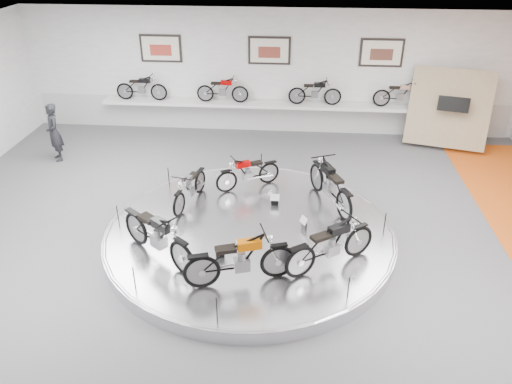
# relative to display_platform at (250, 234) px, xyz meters

# --- Properties ---
(floor) EXTENTS (16.00, 16.00, 0.00)m
(floor) POSITION_rel_display_platform_xyz_m (0.00, -0.30, -0.15)
(floor) COLOR #555558
(floor) RESTS_ON ground
(ceiling) EXTENTS (16.00, 16.00, 0.00)m
(ceiling) POSITION_rel_display_platform_xyz_m (0.00, -0.30, 3.85)
(ceiling) COLOR white
(ceiling) RESTS_ON wall_back
(wall_back) EXTENTS (16.00, 0.00, 16.00)m
(wall_back) POSITION_rel_display_platform_xyz_m (0.00, 6.70, 1.85)
(wall_back) COLOR white
(wall_back) RESTS_ON floor
(dado_band) EXTENTS (15.68, 0.04, 1.10)m
(dado_band) POSITION_rel_display_platform_xyz_m (0.00, 6.68, 0.40)
(dado_band) COLOR #BCBCBA
(dado_band) RESTS_ON floor
(display_platform) EXTENTS (6.40, 6.40, 0.30)m
(display_platform) POSITION_rel_display_platform_xyz_m (0.00, 0.00, 0.00)
(display_platform) COLOR silver
(display_platform) RESTS_ON floor
(platform_rim) EXTENTS (6.40, 6.40, 0.10)m
(platform_rim) POSITION_rel_display_platform_xyz_m (0.00, 0.00, 0.12)
(platform_rim) COLOR #B2B2BA
(platform_rim) RESTS_ON display_platform
(shelf) EXTENTS (11.00, 0.55, 0.10)m
(shelf) POSITION_rel_display_platform_xyz_m (0.00, 6.40, 0.85)
(shelf) COLOR silver
(shelf) RESTS_ON wall_back
(poster_left) EXTENTS (1.35, 0.06, 0.88)m
(poster_left) POSITION_rel_display_platform_xyz_m (-3.50, 6.66, 2.55)
(poster_left) COLOR #EFE7CF
(poster_left) RESTS_ON wall_back
(poster_center) EXTENTS (1.35, 0.06, 0.88)m
(poster_center) POSITION_rel_display_platform_xyz_m (0.00, 6.66, 2.55)
(poster_center) COLOR #EFE7CF
(poster_center) RESTS_ON wall_back
(poster_right) EXTENTS (1.35, 0.06, 0.88)m
(poster_right) POSITION_rel_display_platform_xyz_m (3.50, 6.66, 2.55)
(poster_right) COLOR #EFE7CF
(poster_right) RESTS_ON wall_back
(display_panel) EXTENTS (2.56, 1.52, 2.30)m
(display_panel) POSITION_rel_display_platform_xyz_m (5.60, 5.80, 1.10)
(display_panel) COLOR tan
(display_panel) RESTS_ON floor
(shelf_bike_a) EXTENTS (1.22, 0.43, 0.73)m
(shelf_bike_a) POSITION_rel_display_platform_xyz_m (-4.20, 6.40, 1.27)
(shelf_bike_a) COLOR black
(shelf_bike_a) RESTS_ON shelf
(shelf_bike_b) EXTENTS (1.22, 0.43, 0.73)m
(shelf_bike_b) POSITION_rel_display_platform_xyz_m (-1.50, 6.40, 1.27)
(shelf_bike_b) COLOR #940000
(shelf_bike_b) RESTS_ON shelf
(shelf_bike_c) EXTENTS (1.22, 0.43, 0.73)m
(shelf_bike_c) POSITION_rel_display_platform_xyz_m (1.50, 6.40, 1.27)
(shelf_bike_c) COLOR black
(shelf_bike_c) RESTS_ON shelf
(shelf_bike_d) EXTENTS (1.22, 0.43, 0.73)m
(shelf_bike_d) POSITION_rel_display_platform_xyz_m (4.20, 6.40, 1.27)
(shelf_bike_d) COLOR silver
(shelf_bike_d) RESTS_ON shelf
(bike_a) EXTENTS (1.34, 1.97, 1.09)m
(bike_a) POSITION_rel_display_platform_xyz_m (1.80, 1.26, 0.70)
(bike_a) COLOR black
(bike_a) RESTS_ON display_platform
(bike_b) EXTENTS (1.55, 1.19, 0.87)m
(bike_b) POSITION_rel_display_platform_xyz_m (-0.23, 1.94, 0.59)
(bike_b) COLOR #940000
(bike_b) RESTS_ON display_platform
(bike_c) EXTENTS (0.86, 1.58, 0.88)m
(bike_c) POSITION_rel_display_platform_xyz_m (-1.54, 1.01, 0.59)
(bike_c) COLOR silver
(bike_c) RESTS_ON display_platform
(bike_d) EXTENTS (1.90, 1.71, 1.12)m
(bike_d) POSITION_rel_display_platform_xyz_m (-1.72, -1.23, 0.71)
(bike_d) COLOR black
(bike_d) RESTS_ON display_platform
(bike_e) EXTENTS (1.94, 1.16, 1.07)m
(bike_e) POSITION_rel_display_platform_xyz_m (0.01, -1.85, 0.69)
(bike_e) COLOR #B24E00
(bike_e) RESTS_ON display_platform
(bike_f) EXTENTS (1.82, 1.52, 1.04)m
(bike_f) POSITION_rel_display_platform_xyz_m (1.70, -1.21, 0.67)
(bike_f) COLOR black
(bike_f) RESTS_ON display_platform
(visitor) EXTENTS (0.71, 0.75, 1.73)m
(visitor) POSITION_rel_display_platform_xyz_m (-6.13, 3.80, 0.71)
(visitor) COLOR black
(visitor) RESTS_ON floor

